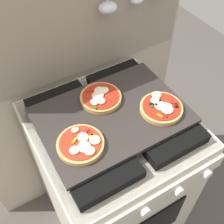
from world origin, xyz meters
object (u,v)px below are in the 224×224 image
(pizza_right, at_px, (161,107))
(pizza_left, at_px, (81,144))
(baking_tray, at_px, (112,115))
(stove, at_px, (112,176))
(pizza_center, at_px, (100,97))

(pizza_right, bearing_deg, pizza_left, 179.41)
(baking_tray, height_order, pizza_right, pizza_right)
(stove, xyz_separation_m, pizza_left, (-0.16, -0.07, 0.48))
(stove, distance_m, pizza_right, 0.51)
(baking_tray, xyz_separation_m, pizza_left, (-0.16, -0.07, 0.02))
(stove, distance_m, pizza_center, 0.49)
(pizza_left, bearing_deg, stove, 23.49)
(baking_tray, relative_size, pizza_right, 3.37)
(baking_tray, relative_size, pizza_center, 3.37)
(baking_tray, distance_m, pizza_right, 0.19)
(baking_tray, distance_m, pizza_center, 0.09)
(stove, relative_size, pizza_right, 5.62)
(pizza_right, distance_m, pizza_center, 0.24)
(stove, distance_m, pizza_left, 0.51)
(pizza_right, bearing_deg, pizza_center, 136.64)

